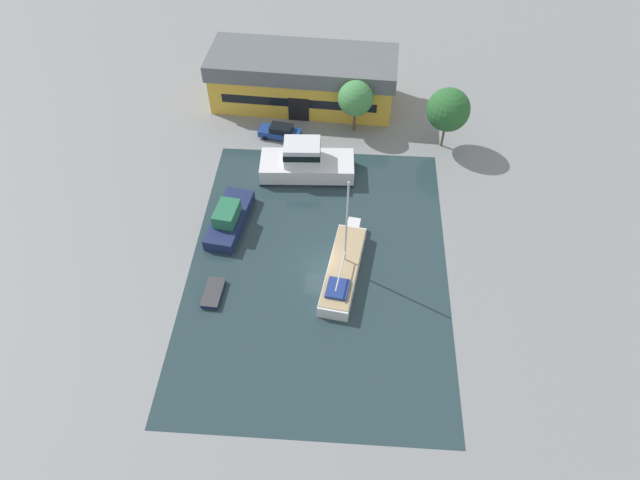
{
  "coord_description": "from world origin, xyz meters",
  "views": [
    {
      "loc": [
        2.3,
        -32.69,
        40.66
      ],
      "look_at": [
        0.0,
        2.44,
        1.0
      ],
      "focal_mm": 32.0,
      "sensor_mm": 36.0,
      "label": 1
    }
  ],
  "objects_px": {
    "quay_tree_near_building": "(356,98)",
    "small_dinghy": "(213,293)",
    "warehouse_building": "(303,79)",
    "quay_tree_by_water": "(448,110)",
    "sailboat_moored": "(343,268)",
    "cabin_boat": "(229,218)",
    "motor_cruiser": "(306,163)",
    "parked_car": "(280,132)"
  },
  "relations": [
    {
      "from": "warehouse_building",
      "to": "motor_cruiser",
      "type": "bearing_deg",
      "value": -80.84
    },
    {
      "from": "sailboat_moored",
      "to": "cabin_boat",
      "type": "height_order",
      "value": "sailboat_moored"
    },
    {
      "from": "small_dinghy",
      "to": "sailboat_moored",
      "type": "bearing_deg",
      "value": -161.09
    },
    {
      "from": "motor_cruiser",
      "to": "quay_tree_by_water",
      "type": "bearing_deg",
      "value": -71.66
    },
    {
      "from": "quay_tree_near_building",
      "to": "small_dinghy",
      "type": "bearing_deg",
      "value": -115.78
    },
    {
      "from": "quay_tree_by_water",
      "to": "parked_car",
      "type": "relative_size",
      "value": 1.44
    },
    {
      "from": "parked_car",
      "to": "cabin_boat",
      "type": "relative_size",
      "value": 0.62
    },
    {
      "from": "warehouse_building",
      "to": "quay_tree_by_water",
      "type": "relative_size",
      "value": 3.11
    },
    {
      "from": "warehouse_building",
      "to": "small_dinghy",
      "type": "xyz_separation_m",
      "value": [
        -5.45,
        -29.55,
        -2.87
      ]
    },
    {
      "from": "quay_tree_near_building",
      "to": "sailboat_moored",
      "type": "xyz_separation_m",
      "value": [
        -0.42,
        -21.11,
        -3.56
      ]
    },
    {
      "from": "cabin_boat",
      "to": "small_dinghy",
      "type": "bearing_deg",
      "value": -82.03
    },
    {
      "from": "quay_tree_by_water",
      "to": "motor_cruiser",
      "type": "relative_size",
      "value": 0.71
    },
    {
      "from": "quay_tree_near_building",
      "to": "small_dinghy",
      "type": "height_order",
      "value": "quay_tree_near_building"
    },
    {
      "from": "quay_tree_near_building",
      "to": "parked_car",
      "type": "height_order",
      "value": "quay_tree_near_building"
    },
    {
      "from": "warehouse_building",
      "to": "motor_cruiser",
      "type": "xyz_separation_m",
      "value": [
        1.37,
        -13.19,
        -1.64
      ]
    },
    {
      "from": "warehouse_building",
      "to": "sailboat_moored",
      "type": "xyz_separation_m",
      "value": [
        5.84,
        -26.42,
        -2.39
      ]
    },
    {
      "from": "small_dinghy",
      "to": "cabin_boat",
      "type": "distance_m",
      "value": 8.52
    },
    {
      "from": "quay_tree_near_building",
      "to": "sailboat_moored",
      "type": "relative_size",
      "value": 0.56
    },
    {
      "from": "warehouse_building",
      "to": "parked_car",
      "type": "distance_m",
      "value": 7.84
    },
    {
      "from": "motor_cruiser",
      "to": "warehouse_building",
      "type": "bearing_deg",
      "value": 3.11
    },
    {
      "from": "quay_tree_by_water",
      "to": "quay_tree_near_building",
      "type": "bearing_deg",
      "value": 167.51
    },
    {
      "from": "sailboat_moored",
      "to": "cabin_boat",
      "type": "distance_m",
      "value": 12.49
    },
    {
      "from": "parked_car",
      "to": "sailboat_moored",
      "type": "relative_size",
      "value": 0.44
    },
    {
      "from": "quay_tree_by_water",
      "to": "small_dinghy",
      "type": "xyz_separation_m",
      "value": [
        -21.55,
        -22.07,
        -4.54
      ]
    },
    {
      "from": "sailboat_moored",
      "to": "quay_tree_by_water",
      "type": "bearing_deg",
      "value": 69.88
    },
    {
      "from": "sailboat_moored",
      "to": "motor_cruiser",
      "type": "height_order",
      "value": "sailboat_moored"
    },
    {
      "from": "quay_tree_by_water",
      "to": "warehouse_building",
      "type": "bearing_deg",
      "value": 155.05
    },
    {
      "from": "warehouse_building",
      "to": "cabin_boat",
      "type": "xyz_separation_m",
      "value": [
        -5.44,
        -21.06,
        -2.21
      ]
    },
    {
      "from": "quay_tree_near_building",
      "to": "small_dinghy",
      "type": "xyz_separation_m",
      "value": [
        -11.71,
        -24.25,
        -4.04
      ]
    },
    {
      "from": "warehouse_building",
      "to": "motor_cruiser",
      "type": "distance_m",
      "value": 13.36
    },
    {
      "from": "quay_tree_near_building",
      "to": "cabin_boat",
      "type": "relative_size",
      "value": 0.78
    },
    {
      "from": "small_dinghy",
      "to": "cabin_boat",
      "type": "height_order",
      "value": "cabin_boat"
    },
    {
      "from": "motor_cruiser",
      "to": "sailboat_moored",
      "type": "bearing_deg",
      "value": -164.2
    },
    {
      "from": "warehouse_building",
      "to": "quay_tree_near_building",
      "type": "distance_m",
      "value": 8.29
    },
    {
      "from": "quay_tree_near_building",
      "to": "small_dinghy",
      "type": "distance_m",
      "value": 27.23
    },
    {
      "from": "sailboat_moored",
      "to": "small_dinghy",
      "type": "distance_m",
      "value": 11.73
    },
    {
      "from": "sailboat_moored",
      "to": "small_dinghy",
      "type": "bearing_deg",
      "value": -156.14
    },
    {
      "from": "cabin_boat",
      "to": "quay_tree_near_building",
      "type": "bearing_deg",
      "value": 61.45
    },
    {
      "from": "cabin_boat",
      "to": "sailboat_moored",
      "type": "bearing_deg",
      "value": -17.36
    },
    {
      "from": "warehouse_building",
      "to": "quay_tree_by_water",
      "type": "height_order",
      "value": "quay_tree_by_water"
    },
    {
      "from": "parked_car",
      "to": "motor_cruiser",
      "type": "height_order",
      "value": "motor_cruiser"
    },
    {
      "from": "motor_cruiser",
      "to": "cabin_boat",
      "type": "height_order",
      "value": "motor_cruiser"
    }
  ]
}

